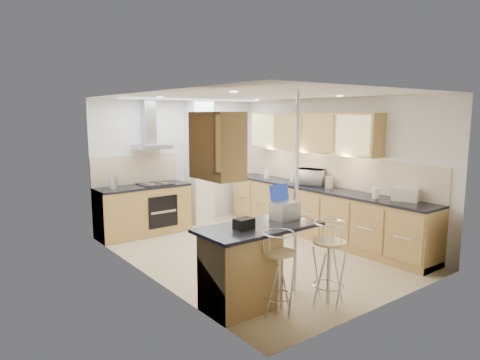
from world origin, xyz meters
TOP-DOWN VIEW (x-y plane):
  - ground at (0.00, 0.00)m, footprint 4.80×4.80m
  - room_shell at (0.32, 0.38)m, footprint 3.64×4.84m
  - right_counter at (1.50, 0.00)m, footprint 0.63×4.40m
  - back_counter at (-0.95, 2.10)m, footprint 1.70×0.63m
  - peninsula at (-1.12, -1.45)m, footprint 1.47×0.72m
  - microwave at (1.56, 0.30)m, footprint 0.55×0.64m
  - laptop at (-0.68, -1.41)m, footprint 0.32×0.24m
  - bag at (-1.35, -1.45)m, footprint 0.23×0.17m
  - bar_stool_near at (-1.14, -1.81)m, footprint 0.51×0.51m
  - bar_stool_end at (-0.49, -1.97)m, footprint 0.57×0.57m
  - jar_a at (1.58, 0.75)m, footprint 0.16×0.16m
  - jar_b at (1.47, 1.42)m, footprint 0.15×0.15m
  - jar_c at (1.60, -0.13)m, footprint 0.18×0.18m
  - jar_d at (1.42, -1.23)m, footprint 0.11×0.11m
  - bread_bin at (1.65, -1.60)m, footprint 0.41×0.45m
  - kettle at (-1.51, 2.07)m, footprint 0.16×0.16m

SIDE VIEW (x-z plane):
  - ground at x=0.00m, z-range 0.00..0.00m
  - back_counter at x=-0.95m, z-range 0.00..0.92m
  - right_counter at x=1.50m, z-range 0.00..0.92m
  - peninsula at x=-1.12m, z-range 0.01..0.95m
  - bar_stool_near at x=-1.14m, z-range 0.00..0.95m
  - bar_stool_end at x=-0.49m, z-range 0.00..1.00m
  - jar_d at x=1.42m, z-range 0.92..1.08m
  - bag at x=-1.35m, z-range 0.94..1.06m
  - jar_b at x=1.47m, z-range 0.92..1.08m
  - jar_a at x=1.58m, z-range 0.92..1.10m
  - bread_bin at x=1.65m, z-range 0.92..1.12m
  - jar_c at x=1.60m, z-range 0.92..1.12m
  - kettle at x=-1.51m, z-range 0.92..1.14m
  - laptop at x=-0.68m, z-range 0.94..1.16m
  - microwave at x=1.56m, z-range 0.92..1.22m
  - room_shell at x=0.32m, z-range 0.29..2.80m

